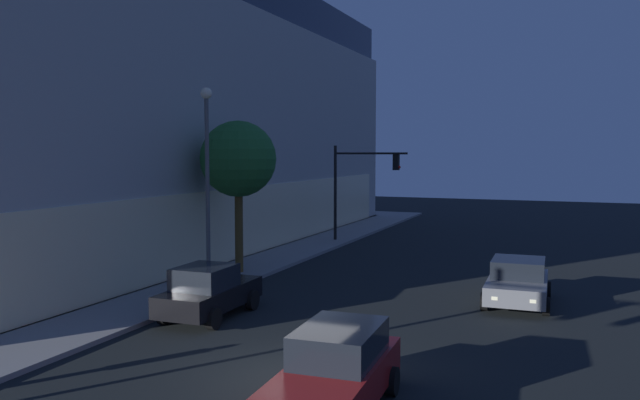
{
  "coord_description": "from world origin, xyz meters",
  "views": [
    {
      "loc": [
        -13.47,
        -6.14,
        5.38
      ],
      "look_at": [
        6.94,
        2.16,
        3.7
      ],
      "focal_mm": 35.46,
      "sensor_mm": 36.0,
      "label": 1
    }
  ],
  "objects_px": {
    "car_grey": "(518,282)",
    "car_black": "(209,291)",
    "traffic_light_far_corner": "(359,177)",
    "modern_building": "(66,116)",
    "car_red": "(336,371)",
    "sidewalk_tree": "(238,160)",
    "street_lamp_sidewalk": "(207,162)"
  },
  "relations": [
    {
      "from": "sidewalk_tree",
      "to": "car_red",
      "type": "bearing_deg",
      "value": -143.07
    },
    {
      "from": "traffic_light_far_corner",
      "to": "car_grey",
      "type": "distance_m",
      "value": 15.79
    },
    {
      "from": "sidewalk_tree",
      "to": "car_black",
      "type": "relative_size",
      "value": 1.55
    },
    {
      "from": "car_grey",
      "to": "car_red",
      "type": "bearing_deg",
      "value": 166.81
    },
    {
      "from": "street_lamp_sidewalk",
      "to": "car_red",
      "type": "distance_m",
      "value": 12.92
    },
    {
      "from": "traffic_light_far_corner",
      "to": "street_lamp_sidewalk",
      "type": "bearing_deg",
      "value": 175.11
    },
    {
      "from": "modern_building",
      "to": "street_lamp_sidewalk",
      "type": "relative_size",
      "value": 5.2
    },
    {
      "from": "modern_building",
      "to": "car_black",
      "type": "relative_size",
      "value": 9.38
    },
    {
      "from": "car_red",
      "to": "car_black",
      "type": "bearing_deg",
      "value": 49.75
    },
    {
      "from": "traffic_light_far_corner",
      "to": "car_grey",
      "type": "xyz_separation_m",
      "value": [
        -11.85,
        -9.96,
        -3.12
      ]
    },
    {
      "from": "car_red",
      "to": "street_lamp_sidewalk",
      "type": "bearing_deg",
      "value": 44.29
    },
    {
      "from": "sidewalk_tree",
      "to": "car_grey",
      "type": "distance_m",
      "value": 12.49
    },
    {
      "from": "modern_building",
      "to": "car_red",
      "type": "distance_m",
      "value": 31.59
    },
    {
      "from": "sidewalk_tree",
      "to": "car_red",
      "type": "relative_size",
      "value": 1.41
    },
    {
      "from": "car_grey",
      "to": "traffic_light_far_corner",
      "type": "bearing_deg",
      "value": 40.06
    },
    {
      "from": "modern_building",
      "to": "sidewalk_tree",
      "type": "distance_m",
      "value": 17.11
    },
    {
      "from": "traffic_light_far_corner",
      "to": "sidewalk_tree",
      "type": "xyz_separation_m",
      "value": [
        -11.05,
        1.76,
        1.13
      ]
    },
    {
      "from": "car_red",
      "to": "car_grey",
      "type": "bearing_deg",
      "value": -13.19
    },
    {
      "from": "modern_building",
      "to": "traffic_light_far_corner",
      "type": "relative_size",
      "value": 7.1
    },
    {
      "from": "modern_building",
      "to": "car_black",
      "type": "xyz_separation_m",
      "value": [
        -12.95,
        -18.25,
        -6.7
      ]
    },
    {
      "from": "car_grey",
      "to": "modern_building",
      "type": "bearing_deg",
      "value": 75.32
    },
    {
      "from": "car_grey",
      "to": "car_black",
      "type": "bearing_deg",
      "value": 122.27
    },
    {
      "from": "modern_building",
      "to": "car_red",
      "type": "bearing_deg",
      "value": -126.7
    },
    {
      "from": "sidewalk_tree",
      "to": "car_black",
      "type": "height_order",
      "value": "sidewalk_tree"
    },
    {
      "from": "street_lamp_sidewalk",
      "to": "car_red",
      "type": "relative_size",
      "value": 1.64
    },
    {
      "from": "modern_building",
      "to": "car_black",
      "type": "height_order",
      "value": "modern_building"
    },
    {
      "from": "car_black",
      "to": "car_red",
      "type": "bearing_deg",
      "value": -130.25
    },
    {
      "from": "car_red",
      "to": "sidewalk_tree",
      "type": "bearing_deg",
      "value": 36.93
    },
    {
      "from": "street_lamp_sidewalk",
      "to": "sidewalk_tree",
      "type": "distance_m",
      "value": 3.35
    },
    {
      "from": "sidewalk_tree",
      "to": "car_black",
      "type": "distance_m",
      "value": 8.21
    },
    {
      "from": "street_lamp_sidewalk",
      "to": "car_black",
      "type": "bearing_deg",
      "value": -147.86
    },
    {
      "from": "traffic_light_far_corner",
      "to": "car_black",
      "type": "distance_m",
      "value": 17.9
    }
  ]
}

